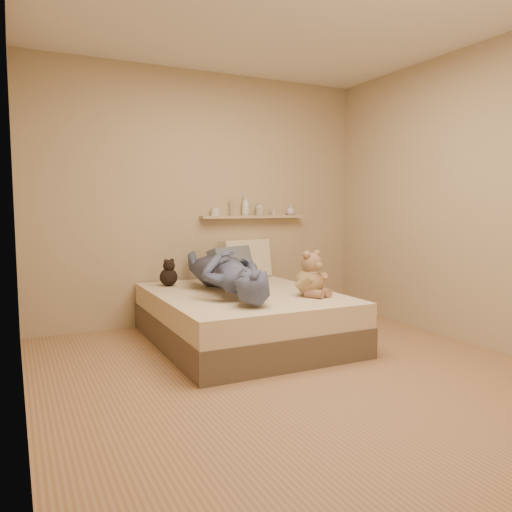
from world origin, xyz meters
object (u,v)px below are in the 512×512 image
bed (242,317)px  dark_plush (169,274)px  pillow_cream (246,259)px  game_console (257,286)px  person (226,271)px  wall_shelf (253,217)px  teddy_bear (311,277)px  pillow_grey (232,264)px

bed → dark_plush: 0.86m
dark_plush → pillow_cream: pillow_cream is taller
game_console → person: bearing=90.9°
game_console → wall_shelf: bearing=65.2°
teddy_bear → wall_shelf: bearing=85.7°
bed → pillow_cream: 1.02m
pillow_cream → bed: bearing=-116.9°
dark_plush → pillow_grey: size_ratio=0.53×
pillow_cream → person: (-0.56, -0.80, -0.01)m
game_console → pillow_grey: bearing=75.4°
pillow_grey → person: person is taller
game_console → person: 0.60m
game_console → pillow_cream: (0.55, 1.39, 0.05)m
pillow_cream → wall_shelf: wall_shelf is taller
dark_plush → game_console: bearing=-73.2°
dark_plush → person: 0.69m
bed → game_console: 0.69m
game_console → pillow_cream: bearing=68.5°
bed → pillow_grey: size_ratio=3.80×
bed → teddy_bear: 0.73m
game_console → wall_shelf: wall_shelf is taller
pillow_grey → wall_shelf: (0.35, 0.22, 0.48)m
teddy_bear → dark_plush: bearing=131.6°
bed → pillow_grey: (0.20, 0.69, 0.40)m
game_console → pillow_grey: size_ratio=0.34×
bed → person: bearing=166.9°
person → pillow_cream: bearing=-118.4°
teddy_bear → person: 0.75m
dark_plush → pillow_cream: (0.91, 0.20, 0.09)m
game_console → pillow_grey: pillow_grey is taller
game_console → bed: bearing=77.1°
wall_shelf → pillow_cream: bearing=-148.6°
dark_plush → pillow_cream: bearing=12.6°
pillow_cream → person: size_ratio=0.34×
teddy_bear → dark_plush: size_ratio=1.49×
wall_shelf → person: bearing=-128.2°
game_console → dark_plush: bearing=106.8°
game_console → pillow_cream: 1.50m
dark_plush → person: size_ratio=0.17×
teddy_bear → pillow_grey: teddy_bear is taller
game_console → teddy_bear: (0.58, 0.13, 0.02)m
dark_plush → bed: bearing=-51.9°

